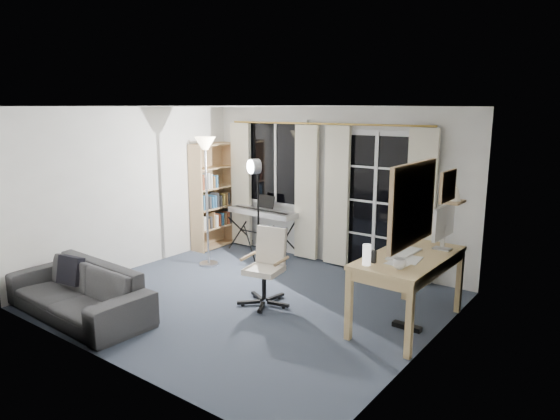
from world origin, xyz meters
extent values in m
cube|color=#373F50|center=(0.00, 0.00, -0.01)|extent=(4.50, 4.00, 0.02)
cube|color=white|center=(-1.05, 1.98, 1.50)|extent=(1.20, 0.06, 1.40)
cube|color=black|center=(-1.05, 1.95, 1.50)|extent=(1.10, 0.02, 1.30)
cube|color=white|center=(-1.05, 1.94, 1.50)|extent=(0.04, 0.03, 1.30)
cube|color=white|center=(0.75, 1.98, 1.02)|extent=(1.32, 0.06, 2.11)
cube|color=black|center=(0.45, 1.95, 1.02)|extent=(0.55, 0.02, 1.95)
cube|color=black|center=(1.05, 1.95, 1.02)|extent=(0.55, 0.02, 1.95)
cube|color=white|center=(0.75, 1.94, 1.02)|extent=(0.05, 0.04, 2.05)
cube|color=white|center=(0.75, 1.94, 0.55)|extent=(1.15, 0.03, 0.03)
cube|color=white|center=(0.75, 1.94, 1.05)|extent=(1.15, 0.03, 0.03)
cube|color=white|center=(0.75, 1.94, 1.55)|extent=(1.15, 0.03, 0.03)
cylinder|color=gold|center=(-0.15, 1.90, 2.15)|extent=(3.50, 0.03, 0.03)
cube|color=#F8E6CB|center=(-1.75, 1.88, 1.08)|extent=(0.40, 0.07, 2.10)
cube|color=#F8E6CB|center=(-0.40, 1.88, 1.08)|extent=(0.40, 0.07, 2.10)
cube|color=#F8E6CB|center=(0.15, 1.88, 1.08)|extent=(0.40, 0.07, 2.10)
cube|color=#F8E6CB|center=(1.45, 1.88, 1.08)|extent=(0.40, 0.07, 2.10)
cube|color=tan|center=(-2.08, 1.12, 0.90)|extent=(0.29, 0.04, 1.80)
cube|color=tan|center=(-2.10, 1.93, 0.90)|extent=(0.29, 0.04, 1.80)
cube|color=tan|center=(-2.22, 1.52, 0.90)|extent=(0.05, 0.81, 1.80)
cube|color=tan|center=(-2.09, 1.53, 0.03)|extent=(0.31, 0.82, 0.02)
cube|color=tan|center=(-2.09, 1.53, 0.36)|extent=(0.31, 0.82, 0.02)
cube|color=tan|center=(-2.09, 1.53, 0.70)|extent=(0.31, 0.82, 0.02)
cube|color=tan|center=(-2.09, 1.53, 1.04)|extent=(0.31, 0.82, 0.02)
cube|color=tan|center=(-2.09, 1.53, 1.39)|extent=(0.31, 0.82, 0.02)
cube|color=tan|center=(-2.09, 1.53, 1.77)|extent=(0.31, 0.82, 0.02)
cube|color=white|center=(-2.06, 1.19, 0.49)|extent=(0.20, 0.06, 0.23)
cube|color=olive|center=(-2.07, 1.28, 0.46)|extent=(0.20, 0.04, 0.18)
cube|color=#3C3C3C|center=(-2.07, 1.36, 0.48)|extent=(0.20, 0.04, 0.21)
cube|color=olive|center=(-2.07, 1.43, 0.51)|extent=(0.20, 0.04, 0.27)
cube|color=white|center=(-2.07, 1.49, 0.48)|extent=(0.20, 0.05, 0.21)
cube|color=brown|center=(-2.07, 1.58, 0.48)|extent=(0.20, 0.04, 0.22)
cube|color=teal|center=(-2.08, 1.65, 0.48)|extent=(0.20, 0.05, 0.22)
cube|color=olive|center=(-2.08, 1.73, 0.48)|extent=(0.20, 0.03, 0.21)
cube|color=brown|center=(-2.08, 1.79, 0.48)|extent=(0.20, 0.05, 0.21)
cube|color=#3C3C3C|center=(-2.08, 1.87, 0.49)|extent=(0.20, 0.03, 0.24)
cube|color=teal|center=(-2.06, 1.19, 0.84)|extent=(0.20, 0.04, 0.25)
cube|color=#3C3C3C|center=(-2.06, 1.26, 0.83)|extent=(0.20, 0.06, 0.24)
cube|color=#3C3C3C|center=(-2.07, 1.35, 0.82)|extent=(0.20, 0.04, 0.21)
cube|color=teal|center=(-2.07, 1.42, 0.81)|extent=(0.20, 0.03, 0.19)
cube|color=teal|center=(-2.07, 1.48, 0.82)|extent=(0.20, 0.04, 0.21)
cube|color=#3C3C3C|center=(-2.07, 1.55, 0.84)|extent=(0.20, 0.04, 0.25)
cube|color=#3C3C3C|center=(-2.07, 1.62, 0.81)|extent=(0.20, 0.05, 0.20)
cube|color=#AB8F40|center=(-2.08, 1.69, 0.82)|extent=(0.20, 0.04, 0.21)
cube|color=olive|center=(-2.08, 1.77, 0.82)|extent=(0.20, 0.03, 0.22)
cube|color=#3C3C3C|center=(-2.08, 1.83, 0.82)|extent=(0.20, 0.03, 0.21)
cube|color=brown|center=(-2.06, 1.19, 1.18)|extent=(0.20, 0.04, 0.25)
cube|color=#3C3C3C|center=(-2.06, 1.26, 1.15)|extent=(0.20, 0.03, 0.19)
cube|color=white|center=(-2.07, 1.33, 1.19)|extent=(0.20, 0.03, 0.27)
cube|color=white|center=(-2.07, 1.39, 1.18)|extent=(0.20, 0.04, 0.25)
cube|color=olive|center=(-2.07, 1.46, 1.16)|extent=(0.20, 0.03, 0.20)
cube|color=teal|center=(-2.07, 1.52, 1.16)|extent=(0.20, 0.04, 0.21)
cylinder|color=#B2B2B7|center=(-1.44, 0.73, 0.02)|extent=(0.35, 0.35, 0.03)
cylinder|color=#B2B2B7|center=(-1.44, 0.73, 0.94)|extent=(0.04, 0.04, 1.82)
cone|color=#FFE5B2|center=(-1.44, 0.73, 1.87)|extent=(0.38, 0.38, 0.19)
cylinder|color=black|center=(-1.63, 1.72, 0.34)|extent=(0.05, 0.61, 0.55)
cylinder|color=black|center=(-1.63, 1.72, 0.34)|extent=(0.05, 0.61, 0.55)
cylinder|color=black|center=(-0.66, 1.68, 0.34)|extent=(0.05, 0.61, 0.55)
cylinder|color=black|center=(-0.66, 1.68, 0.34)|extent=(0.05, 0.61, 0.55)
cylinder|color=black|center=(-1.15, 1.70, 0.34)|extent=(0.97, 0.06, 0.02)
cube|color=silver|center=(-1.15, 1.70, 0.70)|extent=(1.27, 0.36, 0.09)
cube|color=white|center=(-1.15, 1.62, 0.74)|extent=(1.16, 0.18, 0.01)
cube|color=black|center=(-1.15, 1.66, 0.75)|extent=(1.12, 0.12, 0.01)
cube|color=black|center=(-1.14, 1.80, 0.87)|extent=(0.34, 0.08, 0.21)
cylinder|color=black|center=(-0.61, 1.02, 0.31)|extent=(0.13, 0.25, 0.68)
cylinder|color=black|center=(-0.72, 1.18, 0.31)|extent=(0.16, 0.23, 0.68)
cylinder|color=black|center=(-0.80, 1.00, 0.31)|extent=(0.27, 0.05, 0.68)
cylinder|color=black|center=(-0.71, 1.07, 0.97)|extent=(0.04, 0.04, 1.17)
cylinder|color=silver|center=(-0.73, 1.02, 1.55)|extent=(0.26, 0.21, 0.22)
cylinder|color=white|center=(-0.76, 0.96, 1.55)|extent=(0.18, 0.10, 0.19)
cube|color=black|center=(0.43, 0.04, 0.04)|extent=(0.29, 0.10, 0.04)
cylinder|color=black|center=(0.50, 0.06, 0.02)|extent=(0.05, 0.05, 0.04)
cube|color=black|center=(0.27, 0.20, 0.04)|extent=(0.08, 0.29, 0.04)
cylinder|color=black|center=(0.27, 0.27, 0.02)|extent=(0.05, 0.05, 0.04)
cube|color=black|center=(0.06, 0.09, 0.04)|extent=(0.28, 0.16, 0.04)
cylinder|color=black|center=(0.00, 0.12, 0.02)|extent=(0.05, 0.05, 0.04)
cube|color=black|center=(0.11, -0.13, 0.04)|extent=(0.23, 0.24, 0.04)
cylinder|color=black|center=(0.06, -0.18, 0.02)|extent=(0.05, 0.05, 0.04)
cube|color=black|center=(0.33, -0.16, 0.04)|extent=(0.17, 0.27, 0.04)
cylinder|color=black|center=(0.37, -0.22, 0.02)|extent=(0.05, 0.05, 0.04)
cylinder|color=black|center=(0.24, 0.01, 0.25)|extent=(0.06, 0.06, 0.35)
cube|color=beige|center=(0.24, 0.01, 0.44)|extent=(0.48, 0.48, 0.07)
cube|color=beige|center=(0.20, 0.20, 0.71)|extent=(0.40, 0.18, 0.47)
cube|color=black|center=(0.20, 0.24, 0.73)|extent=(0.38, 0.16, 0.43)
cylinder|color=tan|center=(0.01, -0.02, 0.59)|extent=(0.10, 0.36, 0.04)
cylinder|color=tan|center=(0.46, 0.07, 0.59)|extent=(0.10, 0.36, 0.04)
cube|color=tan|center=(1.88, 0.50, 0.79)|extent=(0.78, 1.52, 0.04)
cube|color=tan|center=(1.88, 0.50, 0.71)|extent=(0.74, 1.48, 0.11)
cube|color=tan|center=(1.53, -0.20, 0.38)|extent=(0.07, 0.07, 0.76)
cube|color=tan|center=(2.20, -0.21, 0.38)|extent=(0.07, 0.07, 0.76)
cube|color=tan|center=(1.56, 1.22, 0.38)|extent=(0.07, 0.07, 0.76)
cube|color=tan|center=(2.23, 1.21, 0.38)|extent=(0.07, 0.07, 0.76)
cube|color=silver|center=(2.08, 0.95, 0.81)|extent=(0.20, 0.13, 0.02)
cube|color=silver|center=(2.08, 0.95, 0.96)|extent=(0.04, 0.03, 0.24)
cube|color=silver|center=(2.08, 0.95, 1.13)|extent=(0.05, 0.58, 0.37)
cube|color=black|center=(2.06, 0.95, 1.13)|extent=(0.02, 0.54, 0.32)
cube|color=white|center=(1.83, 0.57, 0.82)|extent=(0.16, 0.45, 0.02)
cube|color=white|center=(1.77, 0.24, 0.82)|extent=(0.07, 0.11, 0.02)
cube|color=white|center=(1.93, 0.35, 0.81)|extent=(0.27, 0.35, 0.01)
cube|color=white|center=(1.90, 0.13, 0.81)|extent=(0.24, 0.18, 0.00)
cube|color=black|center=(1.68, 0.03, 0.87)|extent=(0.05, 0.04, 0.13)
cylinder|color=white|center=(1.66, -0.08, 0.91)|extent=(0.09, 0.09, 0.22)
cube|color=black|center=(1.93, 0.40, 0.03)|extent=(0.32, 0.09, 0.05)
imported|color=silver|center=(1.98, 0.00, 0.87)|extent=(0.13, 0.11, 0.13)
cube|color=tan|center=(2.23, -0.35, 1.55)|extent=(0.04, 0.94, 0.74)
cube|color=white|center=(2.21, -0.35, 1.55)|extent=(0.01, 0.84, 0.64)
cube|color=tan|center=(2.23, 0.55, 1.60)|extent=(0.03, 0.42, 0.32)
cube|color=teal|center=(2.21, 0.55, 1.60)|extent=(0.00, 0.36, 0.26)
cube|color=tan|center=(2.16, 1.05, 1.35)|extent=(0.16, 0.30, 0.02)
cone|color=beige|center=(2.16, 1.05, 1.44)|extent=(0.12, 0.12, 0.15)
imported|color=#2B2B2D|center=(-1.30, -1.55, 0.39)|extent=(2.03, 0.65, 0.79)
cube|color=black|center=(-1.58, -1.44, 0.46)|extent=(0.36, 0.23, 0.36)
camera|label=1|loc=(3.88, -4.52, 2.39)|focal=32.00mm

